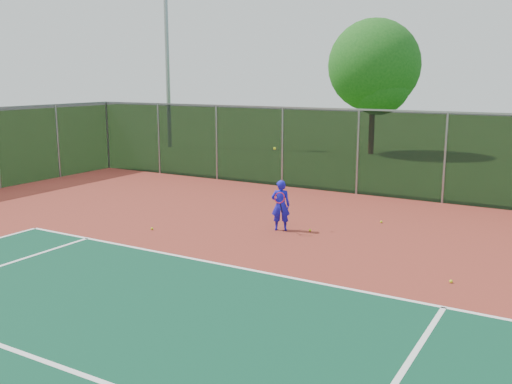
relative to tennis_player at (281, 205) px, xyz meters
The scene contains 10 objects.
ground 7.01m from the tennis_player, 63.96° to the right, with size 120.00×120.00×0.00m, color #285618.
court_apron 5.30m from the tennis_player, 54.33° to the right, with size 30.00×20.00×0.02m, color maroon.
fence_back 6.56m from the tennis_player, 61.90° to the left, with size 30.00×0.06×3.03m.
tennis_player is the anchor object (origin of this frame).
practice_ball_2 1.05m from the tennis_player, 19.34° to the left, with size 0.07×0.07×0.07m, color #C1D418.
practice_ball_3 3.58m from the tennis_player, 150.19° to the right, with size 0.07×0.07×0.07m, color #C1D418.
practice_ball_4 3.10m from the tennis_player, 44.91° to the left, with size 0.07×0.07×0.07m, color #C1D418.
practice_ball_6 5.30m from the tennis_player, 21.04° to the right, with size 0.07×0.07×0.07m, color #C1D418.
floodlight_nw 21.06m from the tennis_player, 137.10° to the left, with size 0.90×0.40×12.64m.
tree_back_left 17.24m from the tennis_player, 100.40° to the left, with size 4.90×4.90×7.20m.
Camera 1 is at (3.91, -7.11, 4.12)m, focal length 40.00 mm.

